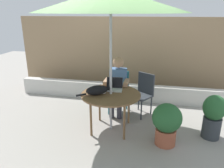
% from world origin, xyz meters
% --- Properties ---
extents(ground_plane, '(14.00, 14.00, 0.00)m').
position_xyz_m(ground_plane, '(0.00, 0.00, 0.00)').
color(ground_plane, gray).
extents(fence_back, '(5.91, 0.08, 1.98)m').
position_xyz_m(fence_back, '(0.00, 2.08, 0.99)').
color(fence_back, '#937756').
rests_on(fence_back, ground).
extents(planter_wall_low, '(5.32, 0.20, 0.40)m').
position_xyz_m(planter_wall_low, '(0.00, 1.46, 0.20)').
color(planter_wall_low, beige).
rests_on(planter_wall_low, ground).
extents(patio_table, '(1.07, 1.07, 0.71)m').
position_xyz_m(patio_table, '(0.00, 0.00, 0.66)').
color(patio_table, brown).
rests_on(patio_table, ground).
extents(patio_umbrella, '(2.45, 2.45, 2.45)m').
position_xyz_m(patio_umbrella, '(0.00, 0.00, 2.26)').
color(patio_umbrella, '#B7B7BC').
rests_on(patio_umbrella, ground).
extents(chair_occupied, '(0.40, 0.40, 0.88)m').
position_xyz_m(chair_occupied, '(0.00, 0.84, 0.51)').
color(chair_occupied, '#1E606B').
rests_on(chair_occupied, ground).
extents(chair_empty, '(0.55, 0.55, 0.88)m').
position_xyz_m(chair_empty, '(0.52, 0.79, 0.51)').
color(chair_empty, '#33383F').
rests_on(chair_empty, ground).
extents(person_seated, '(0.48, 0.48, 1.22)m').
position_xyz_m(person_seated, '(-0.00, 0.68, 0.69)').
color(person_seated, '#4C72A5').
rests_on(person_seated, ground).
extents(laptop, '(0.32, 0.28, 0.21)m').
position_xyz_m(laptop, '(0.01, 0.24, 0.77)').
color(laptop, silver).
rests_on(laptop, patio_table).
extents(cat, '(0.59, 0.38, 0.17)m').
position_xyz_m(cat, '(-0.20, -0.08, 0.79)').
color(cat, black).
rests_on(cat, patio_table).
extents(potted_plant_near_fence, '(0.48, 0.48, 0.72)m').
position_xyz_m(potted_plant_near_fence, '(0.98, -0.29, 0.40)').
color(potted_plant_near_fence, '#9E5138').
rests_on(potted_plant_near_fence, ground).
extents(potted_plant_by_chair, '(0.38, 0.38, 0.79)m').
position_xyz_m(potted_plant_by_chair, '(1.77, 0.09, 0.43)').
color(potted_plant_by_chair, '#33383D').
rests_on(potted_plant_by_chair, ground).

